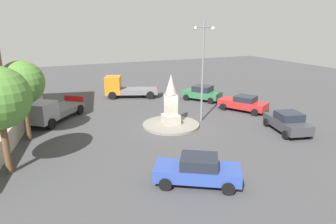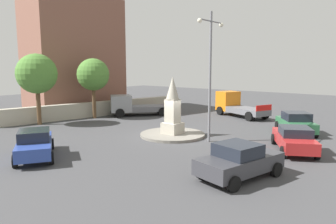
% 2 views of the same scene
% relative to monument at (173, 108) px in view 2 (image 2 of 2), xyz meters
% --- Properties ---
extents(ground_plane, '(80.00, 80.00, 0.00)m').
position_rel_monument_xyz_m(ground_plane, '(0.00, 0.00, -1.97)').
color(ground_plane, '#424244').
extents(traffic_island, '(4.49, 4.49, 0.18)m').
position_rel_monument_xyz_m(traffic_island, '(0.00, 0.00, -1.88)').
color(traffic_island, gray).
rests_on(traffic_island, ground).
extents(monument, '(1.20, 1.20, 3.95)m').
position_rel_monument_xyz_m(monument, '(0.00, 0.00, 0.00)').
color(monument, '#B2AA99').
rests_on(monument, traffic_island).
extents(streetlamp, '(2.83, 0.28, 8.14)m').
position_rel_monument_xyz_m(streetlamp, '(-0.16, 2.84, 2.87)').
color(streetlamp, slate).
rests_on(streetlamp, ground).
extents(car_dark_grey_near_island, '(4.34, 2.79, 1.56)m').
position_rel_monument_xyz_m(car_dark_grey_near_island, '(4.77, 7.36, -1.19)').
color(car_dark_grey_near_island, '#38383D').
rests_on(car_dark_grey_near_island, ground).
extents(car_blue_parked_left, '(3.67, 4.53, 1.51)m').
position_rel_monument_xyz_m(car_blue_parked_left, '(8.71, -2.51, -1.20)').
color(car_blue_parked_left, '#2D479E').
rests_on(car_blue_parked_left, ground).
extents(car_red_approaching, '(4.64, 3.61, 1.45)m').
position_rel_monument_xyz_m(car_red_approaching, '(-1.15, 7.87, -1.23)').
color(car_red_approaching, '#B22323').
rests_on(car_red_approaching, ground).
extents(car_green_parked_right, '(4.26, 3.74, 1.55)m').
position_rel_monument_xyz_m(car_green_parked_right, '(-6.19, 6.44, -1.18)').
color(car_green_parked_right, '#2D6B42').
rests_on(car_green_parked_right, ground).
extents(truck_grey_waiting, '(5.71, 5.22, 2.00)m').
position_rel_monument_xyz_m(truck_grey_waiting, '(-4.81, -8.61, -1.00)').
color(truck_grey_waiting, gray).
rests_on(truck_grey_waiting, ground).
extents(truck_orange_far_side, '(3.86, 5.92, 2.31)m').
position_rel_monument_xyz_m(truck_orange_far_side, '(-10.83, -0.56, -0.94)').
color(truck_orange_far_side, orange).
rests_on(truck_orange_far_side, ground).
extents(stone_boundary_wall, '(17.78, 4.33, 1.39)m').
position_rel_monument_xyz_m(stone_boundary_wall, '(-2.29, -11.09, -1.27)').
color(stone_boundary_wall, '#B2AA99').
rests_on(stone_boundary_wall, ground).
extents(corner_building, '(10.13, 9.07, 11.59)m').
position_rel_monument_xyz_m(corner_building, '(-3.35, -16.20, 3.83)').
color(corner_building, brown).
rests_on(corner_building, ground).
extents(tree_near_wall, '(3.25, 3.25, 5.83)m').
position_rel_monument_xyz_m(tree_near_wall, '(3.51, -11.27, 2.21)').
color(tree_near_wall, brown).
rests_on(tree_near_wall, ground).
extents(tree_mid_cluster, '(2.93, 2.93, 5.51)m').
position_rel_monument_xyz_m(tree_mid_cluster, '(-1.38, -10.25, 2.05)').
color(tree_mid_cluster, brown).
rests_on(tree_mid_cluster, ground).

